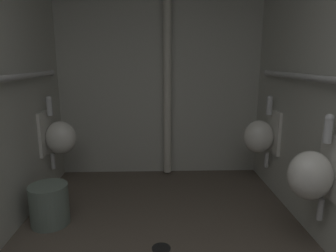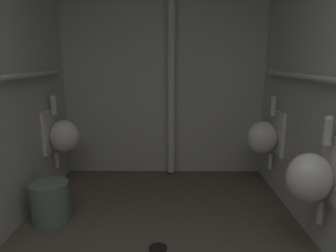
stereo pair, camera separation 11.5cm
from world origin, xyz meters
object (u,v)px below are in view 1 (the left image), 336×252
at_px(urinal_left_mid, 59,137).
at_px(urinal_right_far, 261,136).
at_px(standpipe_back_wall, 167,66).
at_px(waste_bin, 49,205).
at_px(floor_drain, 161,248).
at_px(urinal_right_mid, 313,174).

bearing_deg(urinal_left_mid, urinal_right_far, -0.91).
bearing_deg(urinal_left_mid, standpipe_back_wall, 23.28).
xyz_separation_m(urinal_left_mid, waste_bin, (0.09, -0.63, -0.43)).
height_order(standpipe_back_wall, waste_bin, standpipe_back_wall).
height_order(urinal_right_far, floor_drain, urinal_right_far).
xyz_separation_m(urinal_left_mid, urinal_right_far, (2.06, -0.03, 0.00)).
distance_m(urinal_right_mid, floor_drain, 1.20).
bearing_deg(urinal_left_mid, urinal_right_mid, -27.92).
relative_size(urinal_left_mid, waste_bin, 2.20).
bearing_deg(standpipe_back_wall, urinal_right_mid, -59.08).
distance_m(urinal_left_mid, floor_drain, 1.56).
bearing_deg(floor_drain, urinal_left_mid, 135.18).
relative_size(urinal_right_mid, urinal_right_far, 1.00).
xyz_separation_m(urinal_left_mid, urinal_right_mid, (2.06, -1.09, 0.00)).
distance_m(urinal_left_mid, waste_bin, 0.77).
height_order(urinal_right_far, waste_bin, urinal_right_far).
distance_m(urinal_right_far, floor_drain, 1.55).
height_order(standpipe_back_wall, floor_drain, standpipe_back_wall).
xyz_separation_m(urinal_right_mid, standpipe_back_wall, (-0.94, 1.57, 0.69)).
xyz_separation_m(urinal_right_far, standpipe_back_wall, (-0.94, 0.51, 0.69)).
relative_size(urinal_left_mid, urinal_right_far, 1.00).
xyz_separation_m(floor_drain, waste_bin, (-0.93, 0.38, 0.17)).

